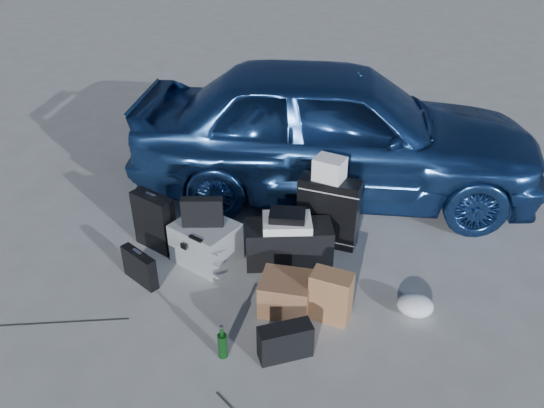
# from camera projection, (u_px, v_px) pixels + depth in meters

# --- Properties ---
(ground) EXTENTS (60.00, 60.00, 0.00)m
(ground) POSITION_uv_depth(u_px,v_px,m) (217.00, 313.00, 4.26)
(ground) COLOR #A6A5A1
(ground) RESTS_ON ground
(car) EXTENTS (4.43, 2.22, 1.45)m
(car) POSITION_uv_depth(u_px,v_px,m) (335.00, 129.00, 5.62)
(car) COLOR #295296
(car) RESTS_ON ground
(pelican_case) EXTENTS (0.65, 0.60, 0.38)m
(pelican_case) POSITION_uv_depth(u_px,v_px,m) (206.00, 242.00, 4.77)
(pelican_case) COLOR #9B9FA0
(pelican_case) RESTS_ON ground
(laptop_bag) EXTENTS (0.37, 0.18, 0.27)m
(laptop_bag) POSITION_uv_depth(u_px,v_px,m) (202.00, 212.00, 4.59)
(laptop_bag) COLOR black
(laptop_bag) RESTS_ON pelican_case
(briefcase) EXTENTS (0.38, 0.26, 0.30)m
(briefcase) POSITION_uv_depth(u_px,v_px,m) (140.00, 267.00, 4.53)
(briefcase) COLOR black
(briefcase) RESTS_ON ground
(suitcase_left) EXTENTS (0.45, 0.31, 0.55)m
(suitcase_left) POSITION_uv_depth(u_px,v_px,m) (154.00, 221.00, 4.91)
(suitcase_left) COLOR black
(suitcase_left) RESTS_ON ground
(suitcase_right) EXTENTS (0.58, 0.27, 0.67)m
(suitcase_right) POSITION_uv_depth(u_px,v_px,m) (328.00, 212.00, 4.93)
(suitcase_right) COLOR black
(suitcase_right) RESTS_ON ground
(white_carton) EXTENTS (0.31, 0.27, 0.21)m
(white_carton) POSITION_uv_depth(u_px,v_px,m) (330.00, 169.00, 4.72)
(white_carton) COLOR white
(white_carton) RESTS_ON suitcase_right
(duffel_bag) EXTENTS (0.83, 0.53, 0.38)m
(duffel_bag) POSITION_uv_depth(u_px,v_px,m) (289.00, 244.00, 4.75)
(duffel_bag) COLOR black
(duffel_bag) RESTS_ON ground
(flat_box_white) EXTENTS (0.49, 0.42, 0.07)m
(flat_box_white) POSITION_uv_depth(u_px,v_px,m) (287.00, 223.00, 4.63)
(flat_box_white) COLOR white
(flat_box_white) RESTS_ON duffel_bag
(flat_box_black) EXTENTS (0.34, 0.26, 0.07)m
(flat_box_black) POSITION_uv_depth(u_px,v_px,m) (287.00, 216.00, 4.60)
(flat_box_black) COLOR black
(flat_box_black) RESTS_ON flat_box_white
(kraft_bag) EXTENTS (0.34, 0.24, 0.42)m
(kraft_bag) POSITION_uv_depth(u_px,v_px,m) (331.00, 296.00, 4.12)
(kraft_bag) COLOR olive
(kraft_bag) RESTS_ON ground
(cardboard_box) EXTENTS (0.40, 0.36, 0.30)m
(cardboard_box) POSITION_uv_depth(u_px,v_px,m) (286.00, 294.00, 4.24)
(cardboard_box) COLOR brown
(cardboard_box) RESTS_ON ground
(plastic_bag) EXTENTS (0.30, 0.26, 0.16)m
(plastic_bag) POSITION_uv_depth(u_px,v_px,m) (415.00, 305.00, 4.22)
(plastic_bag) COLOR white
(plastic_bag) RESTS_ON ground
(messenger_bag) EXTENTS (0.41, 0.32, 0.27)m
(messenger_bag) POSITION_uv_depth(u_px,v_px,m) (285.00, 342.00, 3.81)
(messenger_bag) COLOR black
(messenger_bag) RESTS_ON ground
(green_bottle) EXTENTS (0.08, 0.08, 0.28)m
(green_bottle) POSITION_uv_depth(u_px,v_px,m) (222.00, 342.00, 3.81)
(green_bottle) COLOR black
(green_bottle) RESTS_ON ground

